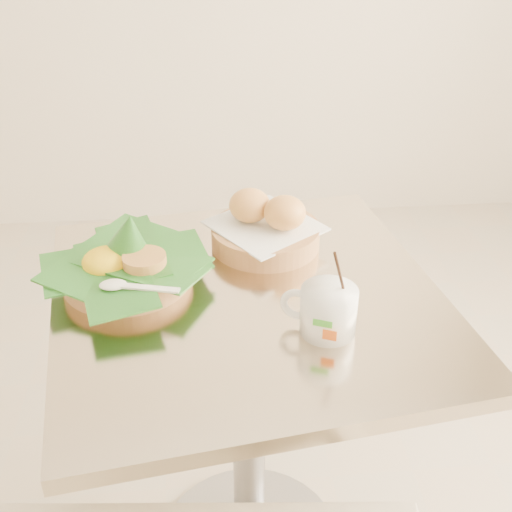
{
  "coord_description": "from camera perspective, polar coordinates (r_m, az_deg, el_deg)",
  "views": [
    {
      "loc": [
        0.13,
        -0.94,
        1.42
      ],
      "look_at": [
        0.23,
        0.05,
        0.82
      ],
      "focal_mm": 45.0,
      "sensor_mm": 36.0,
      "label": 1
    }
  ],
  "objects": [
    {
      "name": "cafe_table",
      "position": [
        1.32,
        -0.68,
        -11.35
      ],
      "size": [
        0.79,
        0.79,
        0.75
      ],
      "rotation": [
        0.0,
        0.0,
        0.14
      ],
      "color": "gray",
      "rests_on": "floor"
    },
    {
      "name": "rice_basket",
      "position": [
        1.22,
        -11.5,
        -0.55
      ],
      "size": [
        0.3,
        0.3,
        0.15
      ],
      "rotation": [
        0.0,
        0.0,
        0.07
      ],
      "color": "tan",
      "rests_on": "cafe_table"
    },
    {
      "name": "coffee_mug",
      "position": [
        1.07,
        6.32,
        -4.73
      ],
      "size": [
        0.13,
        0.1,
        0.16
      ],
      "rotation": [
        0.0,
        0.0,
        -0.39
      ],
      "color": "white",
      "rests_on": "cafe_table"
    },
    {
      "name": "bread_basket",
      "position": [
        1.31,
        0.89,
        2.54
      ],
      "size": [
        0.26,
        0.26,
        0.12
      ],
      "rotation": [
        0.0,
        0.0,
        -0.16
      ],
      "color": "tan",
      "rests_on": "cafe_table"
    }
  ]
}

